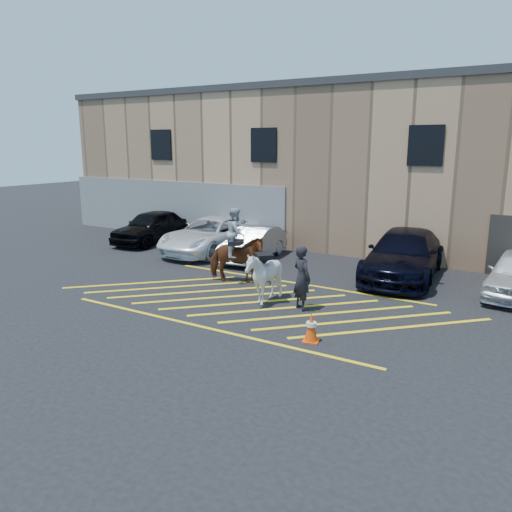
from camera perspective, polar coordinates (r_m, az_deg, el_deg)
The scene contains 11 objects.
ground at distance 15.35m, azimuth 0.56°, elevation -5.01°, with size 90.00×90.00×0.00m, color black.
car_black_suv at distance 24.50m, azimuth -11.83°, elevation 3.32°, with size 1.83×4.55×1.55m, color black.
car_white_pickup at distance 21.90m, azimuth -5.11°, elevation 2.39°, with size 2.51×5.44×1.51m, color white.
car_silver_sedan at distance 20.44m, azimuth -0.34°, elevation 1.42°, with size 1.40×4.02×1.33m, color #91989E.
car_blue_suv at distance 18.45m, azimuth 16.57°, elevation 0.16°, with size 2.31×5.69×1.65m, color black.
handler at distance 14.29m, azimuth 5.26°, elevation -2.49°, with size 0.68×0.45×1.88m, color black.
warehouse at distance 25.70m, azimuth 14.55°, elevation 10.07°, with size 32.42×10.20×7.30m.
hatching_zone at distance 15.11m, azimuth -0.02°, elevation -5.28°, with size 12.60×5.12×0.01m.
mounted_bay at distance 16.98m, azimuth -2.29°, elevation 0.37°, with size 2.15×1.54×2.58m.
saddled_white at distance 14.83m, azimuth 0.94°, elevation -2.36°, with size 1.96×1.96×1.62m.
traffic_cone at distance 12.19m, azimuth 6.34°, elevation -8.08°, with size 0.46×0.46×0.73m.
Camera 1 is at (7.45, -12.58, 4.69)m, focal length 35.00 mm.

